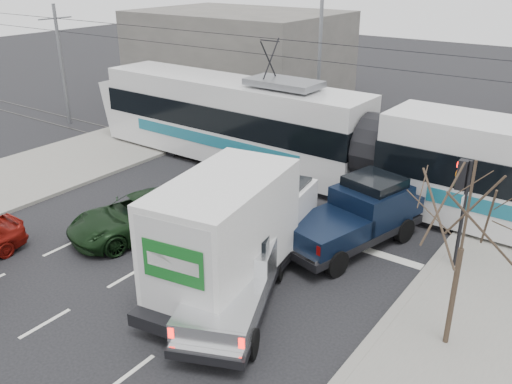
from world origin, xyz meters
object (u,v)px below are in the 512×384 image
Objects in this scene: bare_tree at (467,215)px; green_car at (140,215)px; silver_pickup at (238,271)px; traffic_signal at (462,191)px; navy_pickup at (359,214)px; box_truck at (235,231)px; street_lamp_far at (317,46)px; tram at (375,150)px.

bare_tree is 0.96× the size of green_car.
bare_tree reaches higher than silver_pickup.
bare_tree is 1.39× the size of traffic_signal.
traffic_signal is 0.61× the size of navy_pickup.
traffic_signal is 0.59× the size of silver_pickup.
box_truck is 1.31× the size of navy_pickup.
street_lamp_far is 1.73× the size of green_car.
tram is at bearing 67.23° from silver_pickup.
box_truck is at bearing -93.09° from tram.
traffic_signal is 7.09m from box_truck.
box_truck reaches higher than silver_pickup.
navy_pickup is (7.45, -9.79, -3.95)m from street_lamp_far.
bare_tree is at bearing -52.93° from tram.
tram is at bearing 125.96° from bare_tree.
traffic_signal is at bearing -41.72° from street_lamp_far.
street_lamp_far reaches higher than bare_tree.
navy_pickup is (1.24, 5.28, 0.11)m from silver_pickup.
green_car is at bearing 142.66° from silver_pickup.
bare_tree is at bearing -1.88° from box_truck.
tram reaches higher than traffic_signal.
street_lamp_far is at bearing 138.28° from traffic_signal.
navy_pickup is 7.85m from green_car.
box_truck reaches higher than navy_pickup.
street_lamp_far is 0.30× the size of tram.
green_car is (-11.16, -0.15, -3.07)m from bare_tree.
silver_pickup reaches higher than green_car.
traffic_signal is 0.40× the size of street_lamp_far.
green_car is (-10.04, -4.15, -2.02)m from traffic_signal.
traffic_signal is 0.69× the size of green_car.
traffic_signal is at bearing 105.76° from bare_tree.
silver_pickup is (0.05, -9.33, -1.10)m from tram.
street_lamp_far is 1.17× the size of box_truck.
street_lamp_far is at bearing 141.53° from navy_pickup.
tram is at bearing 71.38° from green_car.
navy_pickup is at bearing 45.85° from green_car.
tram is 5.03× the size of navy_pickup.
bare_tree is 6.61m from box_truck.
bare_tree is 0.85× the size of navy_pickup.
street_lamp_far reaches higher than box_truck.
green_car is (-5.59, 1.42, -0.33)m from silver_pickup.
silver_pickup is 1.03× the size of navy_pickup.
bare_tree is at bearing 17.16° from green_car.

